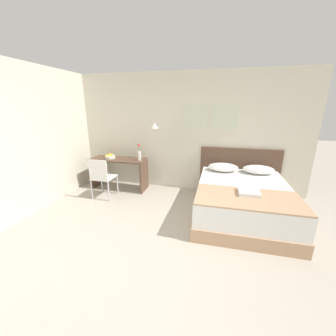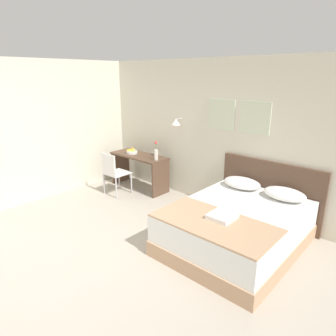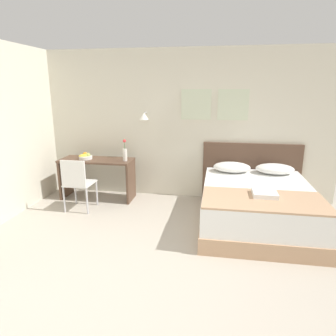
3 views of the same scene
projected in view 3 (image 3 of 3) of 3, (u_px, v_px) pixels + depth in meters
name	position (u px, v px, depth m)	size (l,w,h in m)	color
ground_plane	(132.00, 300.00, 2.87)	(24.00, 24.00, 0.00)	#B2A899
wall_back	(177.00, 125.00, 5.39)	(5.58, 0.31, 2.65)	beige
bed	(257.00, 206.00, 4.40)	(1.58, 2.01, 0.60)	tan
headboard	(251.00, 172.00, 5.33)	(1.70, 0.06, 1.05)	brown
pillow_left	(232.00, 167.00, 5.07)	(0.62, 0.41, 0.17)	white
pillow_right	(275.00, 169.00, 4.96)	(0.62, 0.41, 0.17)	white
throw_blanket	(264.00, 200.00, 3.76)	(1.53, 0.80, 0.02)	tan
folded_towel_near_foot	(265.00, 193.00, 3.88)	(0.31, 0.32, 0.06)	white
desk	(97.00, 171.00, 5.43)	(1.30, 0.52, 0.74)	brown
desk_chair	(77.00, 181.00, 4.85)	(0.44, 0.44, 0.88)	white
fruit_bowl	(86.00, 157.00, 5.38)	(0.23, 0.23, 0.12)	silver
flower_vase	(125.00, 153.00, 5.21)	(0.08, 0.08, 0.38)	silver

